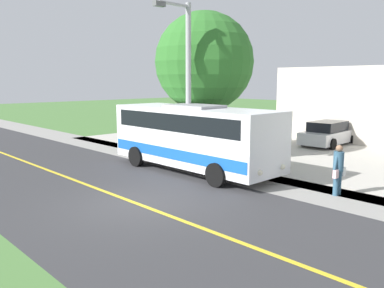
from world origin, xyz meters
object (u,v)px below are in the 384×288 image
pedestrian_waiting (338,168)px  tree_curbside (204,62)px  street_light_pole (186,78)px  shuttle_bus_front (194,135)px  parked_car_near (328,134)px

pedestrian_waiting → tree_curbside: (-1.89, -8.24, 3.84)m
street_light_pole → tree_curbside: tree_curbside is taller
shuttle_bus_front → parked_car_near: shuttle_bus_front is taller
parked_car_near → tree_curbside: (7.76, -2.86, 4.08)m
street_light_pole → tree_curbside: 3.00m
parked_car_near → tree_curbside: tree_curbside is taller
pedestrian_waiting → parked_car_near: pedestrian_waiting is taller
shuttle_bus_front → parked_car_near: size_ratio=1.82×
pedestrian_waiting → parked_car_near: (-9.66, -5.38, -0.24)m
street_light_pole → parked_car_near: size_ratio=1.60×
street_light_pole → tree_curbside: bearing=-151.3°
pedestrian_waiting → street_light_pole: street_light_pole is taller
parked_car_near → tree_curbside: bearing=-20.2°
tree_curbside → parked_car_near: bearing=159.8°
pedestrian_waiting → street_light_pole: (0.64, -6.85, 3.04)m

